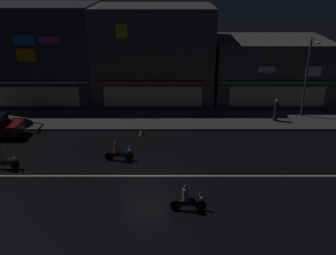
% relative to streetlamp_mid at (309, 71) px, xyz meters
% --- Properties ---
extents(ground_plane, '(140.00, 140.00, 0.00)m').
position_rel_streetlamp_mid_xyz_m(ground_plane, '(-12.58, -9.71, -4.05)').
color(ground_plane, black).
extents(lane_divider_stripe, '(34.28, 0.16, 0.01)m').
position_rel_streetlamp_mid_xyz_m(lane_divider_stripe, '(-12.58, -9.71, -4.04)').
color(lane_divider_stripe, beige).
rests_on(lane_divider_stripe, ground).
extents(sidewalk_far, '(36.08, 4.55, 0.14)m').
position_rel_streetlamp_mid_xyz_m(sidewalk_far, '(-12.58, -0.49, -3.98)').
color(sidewalk_far, '#4C4C4F').
rests_on(sidewalk_far, ground).
extents(storefront_left_block, '(10.40, 7.51, 5.67)m').
position_rel_streetlamp_mid_xyz_m(storefront_left_block, '(-1.76, 5.46, -1.21)').
color(storefront_left_block, '#56514C').
rests_on(storefront_left_block, ground).
extents(storefront_center_block, '(10.70, 7.17, 8.62)m').
position_rel_streetlamp_mid_xyz_m(storefront_center_block, '(-12.58, 5.29, 0.26)').
color(storefront_center_block, '#56514C').
rests_on(storefront_center_block, ground).
extents(storefront_right_block, '(10.96, 7.79, 8.72)m').
position_rel_streetlamp_mid_xyz_m(storefront_right_block, '(-23.41, 5.60, 0.31)').
color(storefront_right_block, '#383A3F').
rests_on(storefront_right_block, ground).
extents(streetlamp_mid, '(0.44, 1.64, 6.56)m').
position_rel_streetlamp_mid_xyz_m(streetlamp_mid, '(0.00, 0.00, 0.00)').
color(streetlamp_mid, '#47494C').
rests_on(streetlamp_mid, sidewalk_far).
extents(pedestrian_on_sidewalk, '(0.35, 0.35, 1.83)m').
position_rel_streetlamp_mid_xyz_m(pedestrian_on_sidewalk, '(-2.51, -0.96, -3.06)').
color(pedestrian_on_sidewalk, '#232328').
rests_on(pedestrian_on_sidewalk, sidewalk_far).
extents(motorcycle_lead, '(1.90, 0.60, 1.52)m').
position_rel_streetlamp_mid_xyz_m(motorcycle_lead, '(-10.27, -13.25, -3.41)').
color(motorcycle_lead, black).
rests_on(motorcycle_lead, ground).
extents(motorcycle_opposite_lane, '(1.90, 0.60, 1.52)m').
position_rel_streetlamp_mid_xyz_m(motorcycle_opposite_lane, '(-21.57, -8.81, -3.41)').
color(motorcycle_opposite_lane, black).
rests_on(motorcycle_opposite_lane, ground).
extents(motorcycle_trailing_far, '(1.90, 0.60, 1.52)m').
position_rel_streetlamp_mid_xyz_m(motorcycle_trailing_far, '(-14.51, -7.66, -3.41)').
color(motorcycle_trailing_far, black).
rests_on(motorcycle_trailing_far, ground).
extents(traffic_cone, '(0.36, 0.36, 0.55)m').
position_rel_streetlamp_mid_xyz_m(traffic_cone, '(-13.26, -3.50, -3.77)').
color(traffic_cone, orange).
rests_on(traffic_cone, ground).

